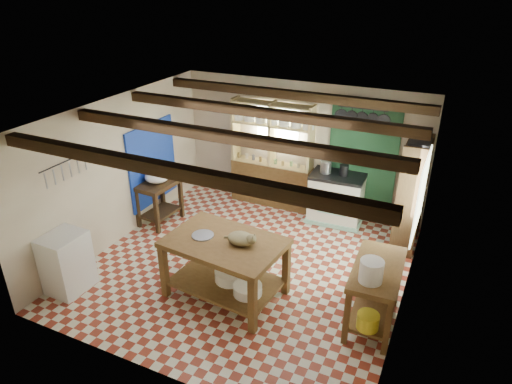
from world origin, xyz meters
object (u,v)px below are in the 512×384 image
at_px(work_table, 225,268).
at_px(white_cabinet, 67,263).
at_px(right_counter, 374,294).
at_px(cat, 241,239).
at_px(stove, 336,198).
at_px(prep_table, 160,202).

height_order(work_table, white_cabinet, work_table).
distance_m(work_table, right_counter, 2.17).
height_order(right_counter, cat, cat).
relative_size(white_cabinet, right_counter, 0.75).
height_order(white_cabinet, right_counter, white_cabinet).
height_order(stove, prep_table, stove).
bearing_deg(cat, work_table, -178.69).
relative_size(work_table, right_counter, 1.33).
height_order(white_cabinet, cat, cat).
distance_m(work_table, white_cabinet, 2.43).
relative_size(right_counter, cat, 3.22).
bearing_deg(right_counter, work_table, -173.34).
bearing_deg(white_cabinet, cat, 21.25).
bearing_deg(white_cabinet, prep_table, 90.61).
height_order(work_table, cat, cat).
relative_size(stove, cat, 2.57).
bearing_deg(stove, right_counter, -66.15).
xyz_separation_m(work_table, right_counter, (2.14, 0.35, -0.02)).
height_order(prep_table, cat, cat).
distance_m(prep_table, right_counter, 4.51).
xyz_separation_m(white_cabinet, cat, (2.51, 0.92, 0.57)).
height_order(work_table, right_counter, work_table).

